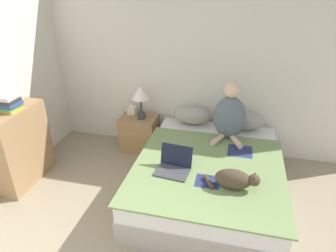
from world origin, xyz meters
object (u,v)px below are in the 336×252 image
Objects in this scene: person_sitting at (230,115)px; tissue_box at (132,110)px; table_lamp at (141,95)px; bookshelf at (22,147)px; cat_tabby at (235,179)px; pillow_near at (192,115)px; bed at (209,176)px; nightstand at (139,133)px; book_stack_top at (10,103)px; laptop_open at (174,166)px; pillow_far at (244,121)px.

person_sitting is 1.47m from tissue_box.
table_lamp is at bearing -33.16° from tissue_box.
bookshelf is (-2.39, -0.81, -0.32)m from person_sitting.
pillow_near is at bearing 117.99° from cat_tabby.
bed is 0.64m from cat_tabby.
pillow_near is at bearing 3.01° from nightstand.
pillow_near is 2.19m from bookshelf.
person_sitting is 2.54m from bookshelf.
cat_tabby is 3.88× the size of tissue_box.
nightstand is 1.74m from book_stack_top.
laptop_open is 1.51× the size of book_stack_top.
pillow_far is at bearing -2.31° from tissue_box.
tissue_box is (-0.18, 0.12, -0.30)m from table_lamp.
pillow_near reaches higher than bed.
pillow_near is (-0.35, 0.84, 0.36)m from bed.
person_sitting is at bearing 18.76° from bookshelf.
book_stack_top reaches higher than bookshelf.
laptop_open is at bearing -1.40° from bookshelf.
table_lamp is 1.95× the size of book_stack_top.
laptop_open is (-0.63, 0.14, -0.05)m from cat_tabby.
pillow_near is at bearing -4.09° from tissue_box.
person_sitting is 1.03m from laptop_open.
bookshelf reaches higher than bed.
pillow_far is 1.60m from tissue_box.
book_stack_top is at bearing -173.08° from bed.
cat_tabby is 1.14× the size of table_lamp.
bed is 3.88× the size of pillow_far.
person_sitting is 0.78× the size of bookshelf.
cat_tabby is 2.22× the size of book_stack_top.
person_sitting reaches higher than cat_tabby.
tissue_box is at bearing 175.91° from pillow_near.
bed is 1.37m from nightstand.
cat_tabby is at bearing -4.26° from bookshelf.
person_sitting reaches higher than pillow_far.
cat_tabby is at bearing -6.87° from laptop_open.
pillow_far is 1.40× the size of laptop_open.
pillow_near is 0.95× the size of cat_tabby.
nightstand is (-1.27, 0.26, -0.55)m from person_sitting.
laptop_open is 1.95m from book_stack_top.
tissue_box is (-0.13, 0.10, 0.31)m from nightstand.
nightstand is 0.53× the size of bookshelf.
laptop_open is 0.39× the size of bookshelf.
pillow_far is 2.11× the size of book_stack_top.
book_stack_top reaches higher than table_lamp.
table_lamp is 1.62m from bookshelf.
cat_tabby is 1.85m from table_lamp.
bookshelf is at bearing -156.69° from pillow_far.
person_sitting is 2.53m from book_stack_top.
pillow_far reaches higher than tissue_box.
tissue_box is at bearing 146.84° from table_lamp.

